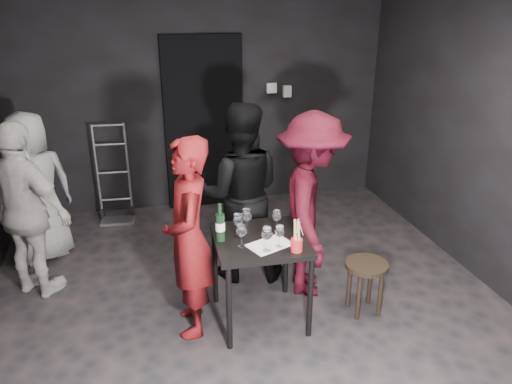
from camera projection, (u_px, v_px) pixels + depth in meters
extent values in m
cube|color=black|center=(250.00, 313.00, 4.27)|extent=(4.50, 5.00, 0.02)
cube|color=black|center=(202.00, 99.00, 6.01)|extent=(4.50, 0.04, 2.70)
cube|color=black|center=(506.00, 143.00, 4.26)|extent=(0.04, 5.00, 2.70)
cube|color=black|center=(204.00, 124.00, 6.07)|extent=(0.95, 0.10, 2.10)
cube|color=#B7B7B2|center=(271.00, 88.00, 6.11)|extent=(0.12, 0.06, 0.12)
cube|color=#B7B7B2|center=(287.00, 91.00, 6.18)|extent=(0.10, 0.06, 0.14)
cylinder|color=#B2B2B7|center=(97.00, 174.00, 5.79)|extent=(0.03, 0.03, 1.17)
cylinder|color=#B2B2B7|center=(128.00, 171.00, 5.87)|extent=(0.03, 0.03, 1.17)
cube|color=#B2B2B7|center=(118.00, 221.00, 5.94)|extent=(0.39, 0.21, 0.03)
cylinder|color=black|center=(102.00, 212.00, 6.01)|extent=(0.04, 0.16, 0.16)
cylinder|color=black|center=(132.00, 209.00, 6.08)|extent=(0.04, 0.16, 0.16)
cube|color=black|center=(260.00, 240.00, 3.94)|extent=(0.72, 0.72, 0.04)
cylinder|color=black|center=(229.00, 309.00, 3.72)|extent=(0.04, 0.04, 0.71)
cylinder|color=black|center=(310.00, 297.00, 3.86)|extent=(0.04, 0.04, 0.71)
cylinder|color=black|center=(215.00, 266.00, 4.30)|extent=(0.04, 0.04, 0.71)
cylinder|color=black|center=(286.00, 257.00, 4.44)|extent=(0.04, 0.04, 0.71)
cylinder|color=black|center=(367.00, 265.00, 4.13)|extent=(0.36, 0.36, 0.04)
cylinder|color=black|center=(370.00, 283.00, 4.33)|extent=(0.04, 0.04, 0.41)
cylinder|color=black|center=(349.00, 286.00, 4.29)|extent=(0.04, 0.04, 0.41)
cylinder|color=black|center=(359.00, 298.00, 4.11)|extent=(0.04, 0.04, 0.41)
cylinder|color=black|center=(380.00, 295.00, 4.16)|extent=(0.04, 0.04, 0.41)
imported|color=maroon|center=(188.00, 232.00, 3.78)|extent=(0.44, 0.65, 1.72)
imported|color=black|center=(240.00, 183.00, 4.51)|extent=(1.00, 0.68, 1.89)
imported|color=#3C0813|center=(312.00, 197.00, 4.30)|extent=(0.85, 1.28, 1.82)
imported|color=#BDB4A9|center=(26.00, 206.00, 4.26)|extent=(1.08, 0.98, 1.71)
imported|color=gray|center=(35.00, 187.00, 4.88)|extent=(0.86, 0.72, 1.55)
cube|color=white|center=(270.00, 245.00, 3.82)|extent=(0.39, 0.33, 0.00)
cylinder|color=black|center=(220.00, 227.00, 3.86)|extent=(0.07, 0.07, 0.22)
cylinder|color=black|center=(220.00, 209.00, 3.80)|extent=(0.03, 0.03, 0.09)
cylinder|color=white|center=(220.00, 226.00, 3.86)|extent=(0.07, 0.07, 0.07)
cylinder|color=red|center=(297.00, 245.00, 3.72)|extent=(0.09, 0.09, 0.10)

